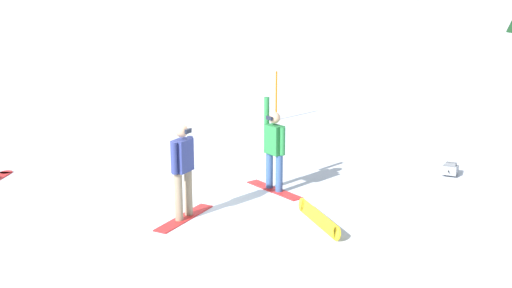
{
  "coord_description": "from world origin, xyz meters",
  "views": [
    {
      "loc": [
        6.79,
        -9.8,
        4.27
      ],
      "look_at": [
        0.69,
        1.42,
        1.0
      ],
      "focal_mm": 44.38,
      "sensor_mm": 36.0,
      "label": 1
    }
  ],
  "objects_px": {
    "backpack_grey": "(450,169)",
    "trail_marker_pole": "(276,96)",
    "snowboarder_midground": "(274,148)",
    "loose_snowboard_near_right": "(319,218)",
    "snowboarder_foreground": "(183,169)"
  },
  "relations": [
    {
      "from": "snowboarder_midground",
      "to": "loose_snowboard_near_right",
      "type": "distance_m",
      "value": 2.23
    },
    {
      "from": "snowboarder_midground",
      "to": "trail_marker_pole",
      "type": "height_order",
      "value": "snowboarder_midground"
    },
    {
      "from": "snowboarder_midground",
      "to": "backpack_grey",
      "type": "distance_m",
      "value": 4.27
    },
    {
      "from": "loose_snowboard_near_right",
      "to": "trail_marker_pole",
      "type": "height_order",
      "value": "trail_marker_pole"
    },
    {
      "from": "backpack_grey",
      "to": "snowboarder_midground",
      "type": "bearing_deg",
      "value": -136.24
    },
    {
      "from": "snowboarder_midground",
      "to": "loose_snowboard_near_right",
      "type": "xyz_separation_m",
      "value": [
        1.59,
        -1.35,
        -0.79
      ]
    },
    {
      "from": "loose_snowboard_near_right",
      "to": "trail_marker_pole",
      "type": "xyz_separation_m",
      "value": [
        -4.73,
        7.66,
        0.65
      ]
    },
    {
      "from": "backpack_grey",
      "to": "trail_marker_pole",
      "type": "xyz_separation_m",
      "value": [
        -6.17,
        3.41,
        0.65
      ]
    },
    {
      "from": "snowboarder_midground",
      "to": "loose_snowboard_near_right",
      "type": "bearing_deg",
      "value": -40.21
    },
    {
      "from": "snowboarder_foreground",
      "to": "snowboarder_midground",
      "type": "bearing_deg",
      "value": 72.1
    },
    {
      "from": "loose_snowboard_near_right",
      "to": "backpack_grey",
      "type": "xyz_separation_m",
      "value": [
        1.44,
        4.25,
        0.01
      ]
    },
    {
      "from": "snowboarder_midground",
      "to": "backpack_grey",
      "type": "xyz_separation_m",
      "value": [
        3.03,
        2.9,
        -0.78
      ]
    },
    {
      "from": "trail_marker_pole",
      "to": "snowboarder_foreground",
      "type": "bearing_deg",
      "value": -74.32
    },
    {
      "from": "trail_marker_pole",
      "to": "loose_snowboard_near_right",
      "type": "bearing_deg",
      "value": -58.31
    },
    {
      "from": "backpack_grey",
      "to": "trail_marker_pole",
      "type": "bearing_deg",
      "value": 151.04
    }
  ]
}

